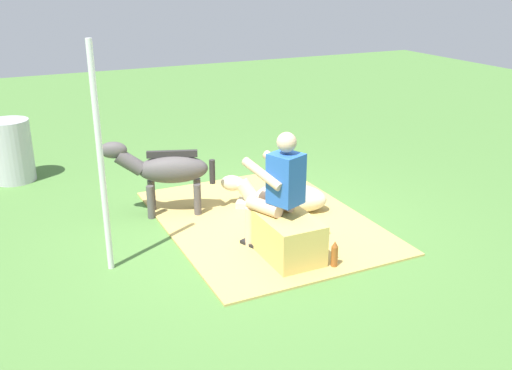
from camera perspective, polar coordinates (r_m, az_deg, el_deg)
ground_plane at (r=6.71m, az=-0.44°, el=-4.28°), size 24.00×24.00×0.00m
hay_patch at (r=6.87m, az=0.77°, el=-3.55°), size 3.04×2.28×0.02m
hay_bale at (r=5.96m, az=3.10°, el=-5.22°), size 0.80×0.51×0.46m
person_seated at (r=5.87m, az=2.12°, el=-0.24°), size 0.72×0.57×1.34m
pony_standing at (r=6.96m, az=-8.97°, el=1.50°), size 0.65×1.30×0.94m
pony_lying at (r=7.12m, az=2.69°, el=-1.14°), size 1.02×1.24×0.42m
soda_bottle at (r=5.84m, az=7.79°, el=-6.90°), size 0.07×0.07×0.30m
water_barrel at (r=8.77m, az=-23.13°, el=3.14°), size 0.58×0.58×0.88m
tent_pole_left at (r=5.60m, az=-15.16°, el=2.28°), size 0.06×0.06×2.26m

